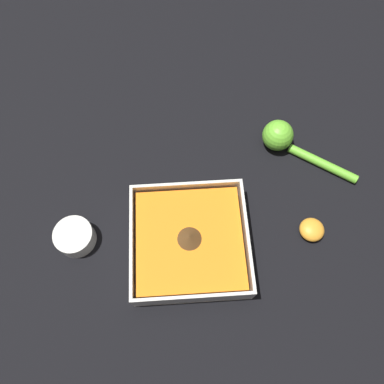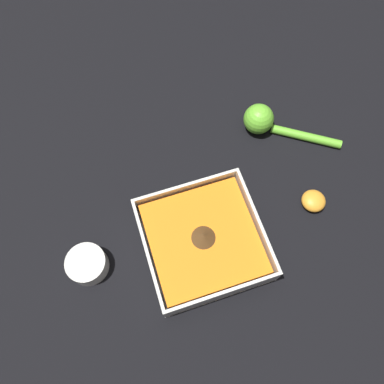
{
  "view_description": "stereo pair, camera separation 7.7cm",
  "coord_description": "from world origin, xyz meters",
  "px_view_note": "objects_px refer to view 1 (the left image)",
  "views": [
    {
      "loc": [
        0.0,
        0.21,
        0.74
      ],
      "look_at": [
        -0.02,
        -0.09,
        0.03
      ],
      "focal_mm": 35.0,
      "sensor_mm": 36.0,
      "label": 1
    },
    {
      "loc": [
        0.08,
        0.2,
        0.74
      ],
      "look_at": [
        -0.02,
        -0.09,
        0.03
      ],
      "focal_mm": 35.0,
      "sensor_mm": 36.0,
      "label": 2
    }
  ],
  "objects_px": {
    "spice_bowl": "(75,237)",
    "lemon_squeezer": "(285,140)",
    "lemon_half": "(312,231)",
    "square_dish": "(190,242)"
  },
  "relations": [
    {
      "from": "spice_bowl",
      "to": "lemon_squeezer",
      "type": "relative_size",
      "value": 0.39
    },
    {
      "from": "lemon_squeezer",
      "to": "lemon_half",
      "type": "relative_size",
      "value": 3.98
    },
    {
      "from": "spice_bowl",
      "to": "lemon_half",
      "type": "relative_size",
      "value": 1.54
    },
    {
      "from": "square_dish",
      "to": "lemon_half",
      "type": "bearing_deg",
      "value": -177.58
    },
    {
      "from": "lemon_squeezer",
      "to": "square_dish",
      "type": "bearing_deg",
      "value": 77.95
    },
    {
      "from": "square_dish",
      "to": "lemon_half",
      "type": "height_order",
      "value": "square_dish"
    },
    {
      "from": "lemon_half",
      "to": "lemon_squeezer",
      "type": "bearing_deg",
      "value": -82.89
    },
    {
      "from": "square_dish",
      "to": "lemon_squeezer",
      "type": "bearing_deg",
      "value": -135.86
    },
    {
      "from": "spice_bowl",
      "to": "lemon_half",
      "type": "bearing_deg",
      "value": 178.09
    },
    {
      "from": "square_dish",
      "to": "spice_bowl",
      "type": "height_order",
      "value": "square_dish"
    }
  ]
}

